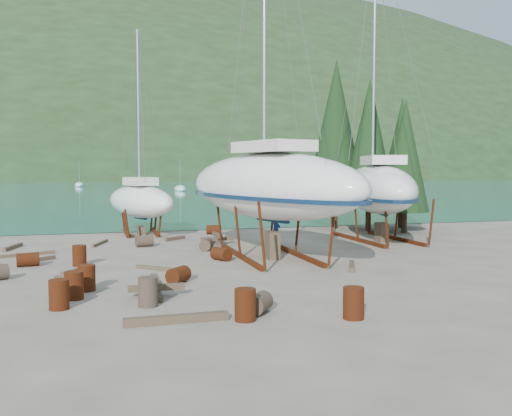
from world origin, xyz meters
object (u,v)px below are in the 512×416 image
object	(u,v)px
large_sailboat_far	(377,188)
small_sailboat_shore	(140,201)
worker	(276,230)
large_sailboat_near	(268,185)

from	to	relation	value
large_sailboat_far	small_sailboat_shore	distance (m)	14.53
small_sailboat_shore	worker	xyz separation A→B (m)	(6.13, -8.61, -1.11)
large_sailboat_near	large_sailboat_far	bearing A→B (deg)	11.74
large_sailboat_near	worker	xyz separation A→B (m)	(1.16, 2.46, -2.35)
small_sailboat_shore	large_sailboat_near	bearing A→B (deg)	-85.05
large_sailboat_near	large_sailboat_far	world-z (taller)	large_sailboat_near
large_sailboat_near	large_sailboat_far	distance (m)	8.68
small_sailboat_shore	worker	size ratio (longest dim) A/B	6.48
worker	large_sailboat_near	bearing A→B (deg)	-175.50
large_sailboat_near	small_sailboat_shore	world-z (taller)	large_sailboat_near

